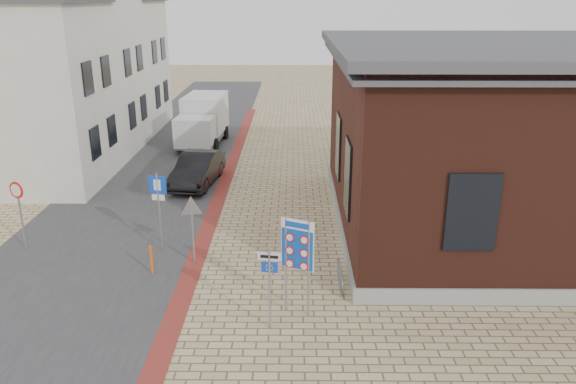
% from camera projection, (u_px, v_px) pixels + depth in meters
% --- Properties ---
extents(ground, '(120.00, 120.00, 0.00)m').
position_uv_depth(ground, '(247.00, 322.00, 15.02)').
color(ground, tan).
rests_on(ground, ground).
extents(road_strip, '(7.00, 60.00, 0.02)m').
position_uv_depth(road_strip, '(165.00, 164.00, 29.23)').
color(road_strip, '#38383A').
rests_on(road_strip, ground).
extents(curb_strip, '(0.60, 40.00, 0.02)m').
position_uv_depth(curb_strip, '(219.00, 196.00, 24.48)').
color(curb_strip, maroon).
rests_on(curb_strip, ground).
extents(brick_building, '(13.00, 13.00, 6.80)m').
position_uv_depth(brick_building, '(507.00, 135.00, 20.40)').
color(brick_building, gray).
rests_on(brick_building, ground).
extents(townhouse_near, '(7.40, 6.40, 8.30)m').
position_uv_depth(townhouse_near, '(21.00, 93.00, 25.08)').
color(townhouse_near, silver).
rests_on(townhouse_near, ground).
extents(townhouse_mid, '(7.40, 6.40, 9.10)m').
position_uv_depth(townhouse_mid, '(70.00, 68.00, 30.61)').
color(townhouse_mid, silver).
rests_on(townhouse_mid, ground).
extents(townhouse_far, '(7.40, 6.40, 8.30)m').
position_uv_depth(townhouse_far, '(106.00, 63.00, 36.41)').
color(townhouse_far, silver).
rests_on(townhouse_far, ground).
extents(bike_rack, '(0.08, 1.80, 0.60)m').
position_uv_depth(bike_rack, '(340.00, 275.00, 16.99)').
color(bike_rack, slate).
rests_on(bike_rack, ground).
extents(sedan, '(2.09, 4.58, 1.46)m').
position_uv_depth(sedan, '(198.00, 169.00, 25.90)').
color(sedan, black).
rests_on(sedan, ground).
extents(box_truck, '(2.57, 5.48, 2.80)m').
position_uv_depth(box_truck, '(203.00, 120.00, 32.72)').
color(box_truck, slate).
rests_on(box_truck, ground).
extents(border_sign, '(0.88, 0.44, 2.76)m').
position_uv_depth(border_sign, '(297.00, 247.00, 14.83)').
color(border_sign, gray).
rests_on(border_sign, ground).
extents(essen_sign, '(0.62, 0.12, 2.32)m').
position_uv_depth(essen_sign, '(270.00, 276.00, 14.28)').
color(essen_sign, gray).
rests_on(essen_sign, ground).
extents(parking_sign, '(0.60, 0.14, 2.76)m').
position_uv_depth(parking_sign, '(158.00, 198.00, 18.67)').
color(parking_sign, gray).
rests_on(parking_sign, ground).
extents(yield_sign, '(0.81, 0.21, 2.29)m').
position_uv_depth(yield_sign, '(192.00, 214.00, 17.77)').
color(yield_sign, gray).
rests_on(yield_sign, ground).
extents(speed_sign, '(0.55, 0.24, 2.47)m').
position_uv_depth(speed_sign, '(19.00, 204.00, 18.79)').
color(speed_sign, gray).
rests_on(speed_sign, ground).
extents(bollard, '(0.11, 0.11, 0.94)m').
position_uv_depth(bollard, '(151.00, 260.00, 17.54)').
color(bollard, '#FF610D').
rests_on(bollard, ground).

